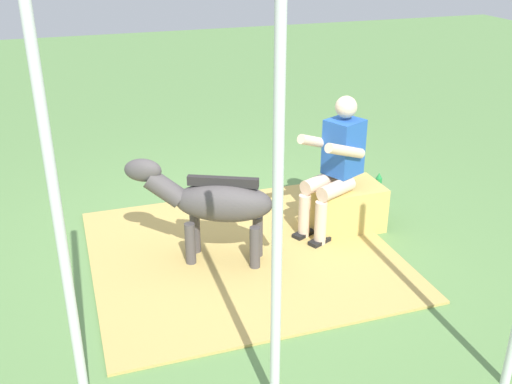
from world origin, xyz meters
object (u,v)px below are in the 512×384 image
tent_pole_right (59,226)px  pony_standing (213,202)px  person_seated (335,162)px  soda_bottle (378,186)px  hay_bale (344,207)px  tent_pole_mid (277,225)px

tent_pole_right → pony_standing: bearing=-130.2°
person_seated → soda_bottle: 1.13m
person_seated → pony_standing: size_ratio=1.05×
person_seated → pony_standing: 1.23m
hay_bale → tent_pole_right: 3.22m
hay_bale → soda_bottle: size_ratio=2.35×
hay_bale → soda_bottle: bearing=-142.6°
tent_pole_right → tent_pole_mid: bearing=161.9°
tent_pole_right → hay_bale: bearing=-147.3°
hay_bale → tent_pole_mid: 2.69m
pony_standing → tent_pole_right: bearing=49.8°
hay_bale → tent_pole_mid: tent_pole_mid is taller
person_seated → hay_bale: bearing=-162.6°
tent_pole_right → soda_bottle: bearing=-146.3°
tent_pole_right → person_seated: bearing=-146.5°
hay_bale → soda_bottle: 0.82m
soda_bottle → tent_pole_mid: size_ratio=0.12×
pony_standing → soda_bottle: pony_standing is taller
tent_pole_right → tent_pole_mid: 1.17m
person_seated → soda_bottle: person_seated is taller
pony_standing → hay_bale: bearing=-170.8°
soda_bottle → tent_pole_right: bearing=33.7°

